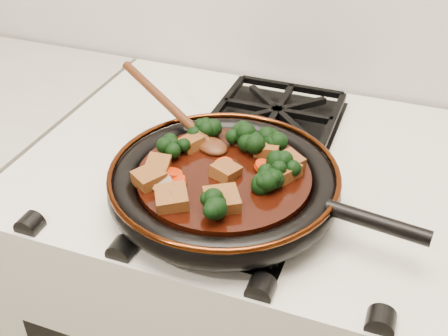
% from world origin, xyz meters
% --- Properties ---
extents(stove, '(0.76, 0.60, 0.90)m').
position_xyz_m(stove, '(0.00, 1.69, 0.45)').
color(stove, silver).
rests_on(stove, ground).
extents(burner_grate_front, '(0.23, 0.23, 0.03)m').
position_xyz_m(burner_grate_front, '(0.00, 1.55, 0.91)').
color(burner_grate_front, black).
rests_on(burner_grate_front, stove).
extents(burner_grate_back, '(0.23, 0.23, 0.03)m').
position_xyz_m(burner_grate_back, '(0.00, 1.83, 0.91)').
color(burner_grate_back, black).
rests_on(burner_grate_back, stove).
extents(skillet, '(0.47, 0.35, 0.05)m').
position_xyz_m(skillet, '(-0.00, 1.56, 0.94)').
color(skillet, black).
rests_on(skillet, burner_grate_front).
extents(braising_sauce, '(0.26, 0.26, 0.02)m').
position_xyz_m(braising_sauce, '(-0.01, 1.56, 0.95)').
color(braising_sauce, black).
rests_on(braising_sauce, skillet).
extents(tofu_cube_0, '(0.04, 0.04, 0.02)m').
position_xyz_m(tofu_cube_0, '(0.04, 1.63, 0.97)').
color(tofu_cube_0, brown).
rests_on(tofu_cube_0, braising_sauce).
extents(tofu_cube_1, '(0.05, 0.05, 0.03)m').
position_xyz_m(tofu_cube_1, '(-0.00, 1.56, 0.97)').
color(tofu_cube_1, brown).
rests_on(tofu_cube_1, braising_sauce).
extents(tofu_cube_2, '(0.06, 0.06, 0.03)m').
position_xyz_m(tofu_cube_2, '(-0.05, 1.47, 0.97)').
color(tofu_cube_2, brown).
rests_on(tofu_cube_2, braising_sauce).
extents(tofu_cube_3, '(0.06, 0.06, 0.02)m').
position_xyz_m(tofu_cube_3, '(-0.10, 1.50, 0.97)').
color(tofu_cube_3, brown).
rests_on(tofu_cube_3, braising_sauce).
extents(tofu_cube_4, '(0.05, 0.05, 0.02)m').
position_xyz_m(tofu_cube_4, '(0.02, 1.49, 0.97)').
color(tofu_cube_4, brown).
rests_on(tofu_cube_4, braising_sauce).
extents(tofu_cube_5, '(0.04, 0.05, 0.03)m').
position_xyz_m(tofu_cube_5, '(-0.10, 1.53, 0.97)').
color(tofu_cube_5, brown).
rests_on(tofu_cube_5, braising_sauce).
extents(tofu_cube_6, '(0.05, 0.05, 0.03)m').
position_xyz_m(tofu_cube_6, '(0.08, 1.58, 0.97)').
color(tofu_cube_6, brown).
rests_on(tofu_cube_6, braising_sauce).
extents(tofu_cube_7, '(0.05, 0.05, 0.03)m').
position_xyz_m(tofu_cube_7, '(-0.08, 1.61, 0.97)').
color(tofu_cube_7, brown).
rests_on(tofu_cube_7, braising_sauce).
extents(tofu_cube_8, '(0.06, 0.06, 0.03)m').
position_xyz_m(tofu_cube_8, '(0.02, 1.49, 0.97)').
color(tofu_cube_8, brown).
rests_on(tofu_cube_8, braising_sauce).
extents(tofu_cube_9, '(0.05, 0.06, 0.03)m').
position_xyz_m(tofu_cube_9, '(0.08, 1.61, 0.97)').
color(tofu_cube_9, brown).
rests_on(tofu_cube_9, braising_sauce).
extents(broccoli_floret_0, '(0.07, 0.08, 0.07)m').
position_xyz_m(broccoli_floret_0, '(0.01, 1.46, 0.97)').
color(broccoli_floret_0, black).
rests_on(broccoli_floret_0, braising_sauce).
extents(broccoli_floret_1, '(0.08, 0.09, 0.07)m').
position_xyz_m(broccoli_floret_1, '(-0.07, 1.64, 0.97)').
color(broccoli_floret_1, black).
rests_on(broccoli_floret_1, braising_sauce).
extents(broccoli_floret_2, '(0.07, 0.07, 0.07)m').
position_xyz_m(broccoli_floret_2, '(-0.01, 1.65, 0.97)').
color(broccoli_floret_2, black).
rests_on(broccoli_floret_2, braising_sauce).
extents(broccoli_floret_3, '(0.07, 0.06, 0.06)m').
position_xyz_m(broccoli_floret_3, '(0.08, 1.58, 0.97)').
color(broccoli_floret_3, black).
rests_on(broccoli_floret_3, braising_sauce).
extents(broccoli_floret_4, '(0.07, 0.06, 0.07)m').
position_xyz_m(broccoli_floret_4, '(0.07, 1.55, 0.97)').
color(broccoli_floret_4, black).
rests_on(broccoli_floret_4, braising_sauce).
extents(broccoli_floret_5, '(0.08, 0.09, 0.07)m').
position_xyz_m(broccoli_floret_5, '(0.01, 1.63, 0.97)').
color(broccoli_floret_5, black).
rests_on(broccoli_floret_5, braising_sauce).
extents(broccoli_floret_6, '(0.07, 0.08, 0.07)m').
position_xyz_m(broccoli_floret_6, '(0.04, 1.65, 0.97)').
color(broccoli_floret_6, black).
rests_on(broccoli_floret_6, braising_sauce).
extents(broccoli_floret_7, '(0.08, 0.08, 0.07)m').
position_xyz_m(broccoli_floret_7, '(0.06, 1.54, 0.97)').
color(broccoli_floret_7, black).
rests_on(broccoli_floret_7, braising_sauce).
extents(broccoli_floret_8, '(0.09, 0.08, 0.07)m').
position_xyz_m(broccoli_floret_8, '(-0.10, 1.58, 0.97)').
color(broccoli_floret_8, black).
rests_on(broccoli_floret_8, braising_sauce).
extents(carrot_coin_0, '(0.03, 0.03, 0.02)m').
position_xyz_m(carrot_coin_0, '(0.05, 1.59, 0.96)').
color(carrot_coin_0, '#BC2505').
rests_on(carrot_coin_0, braising_sauce).
extents(carrot_coin_1, '(0.03, 0.03, 0.02)m').
position_xyz_m(carrot_coin_1, '(-0.01, 1.57, 0.96)').
color(carrot_coin_1, '#BC2505').
rests_on(carrot_coin_1, braising_sauce).
extents(carrot_coin_2, '(0.03, 0.03, 0.02)m').
position_xyz_m(carrot_coin_2, '(-0.06, 1.51, 0.96)').
color(carrot_coin_2, '#BC2505').
rests_on(carrot_coin_2, braising_sauce).
extents(carrot_coin_3, '(0.03, 0.03, 0.02)m').
position_xyz_m(carrot_coin_3, '(-0.07, 1.53, 0.96)').
color(carrot_coin_3, '#BC2505').
rests_on(carrot_coin_3, braising_sauce).
extents(mushroom_slice_0, '(0.04, 0.04, 0.02)m').
position_xyz_m(mushroom_slice_0, '(-0.08, 1.50, 0.97)').
color(mushroom_slice_0, brown).
rests_on(mushroom_slice_0, braising_sauce).
extents(mushroom_slice_1, '(0.04, 0.04, 0.03)m').
position_xyz_m(mushroom_slice_1, '(-0.01, 1.65, 0.97)').
color(mushroom_slice_1, brown).
rests_on(mushroom_slice_1, braising_sauce).
extents(mushroom_slice_2, '(0.04, 0.04, 0.03)m').
position_xyz_m(mushroom_slice_2, '(-0.04, 1.47, 0.97)').
color(mushroom_slice_2, brown).
rests_on(mushroom_slice_2, braising_sauce).
extents(mushroom_slice_3, '(0.03, 0.04, 0.03)m').
position_xyz_m(mushroom_slice_3, '(-0.05, 1.47, 0.97)').
color(mushroom_slice_3, brown).
rests_on(mushroom_slice_3, braising_sauce).
extents(mushroom_slice_4, '(0.05, 0.05, 0.03)m').
position_xyz_m(mushroom_slice_4, '(0.07, 1.61, 0.97)').
color(mushroom_slice_4, brown).
rests_on(mushroom_slice_4, braising_sauce).
extents(wooden_spoon, '(0.15, 0.09, 0.24)m').
position_xyz_m(wooden_spoon, '(-0.10, 1.65, 0.98)').
color(wooden_spoon, '#49220F').
rests_on(wooden_spoon, braising_sauce).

